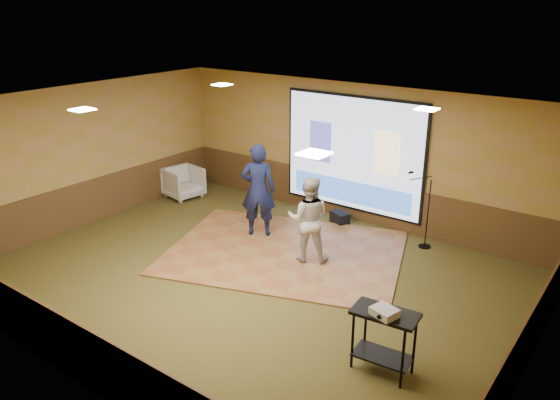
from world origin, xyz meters
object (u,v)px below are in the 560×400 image
Objects in this scene: projector at (384,312)px; player_left at (258,190)px; banquet_chair at (184,183)px; duffel_bag at (340,218)px; mic_stand at (424,223)px; dance_floor at (285,252)px; projector_screen at (352,155)px; av_table at (384,331)px; player_right at (309,219)px.

player_left is at bearing 163.35° from projector.
banquet_chair reaches higher than duffel_bag.
mic_stand is (2.95, 1.51, -0.50)m from player_left.
dance_floor is 3.94m from projector.
duffel_bag is (-1.92, 0.05, -0.37)m from mic_stand.
dance_floor is at bearing -95.53° from banquet_chair.
duffel_bag is at bearing -97.74° from projector_screen.
av_table is at bearing -34.25° from dance_floor.
projector is at bearing -105.15° from banquet_chair.
projector is 0.21× the size of mic_stand.
dance_floor is 14.07× the size of projector.
projector is at bearing -35.08° from dance_floor.
dance_floor is 3.82m from av_table.
banquet_chair is at bearing 164.64° from mic_stand.
mic_stand is (-1.12, 4.06, -0.44)m from projector.
projector_screen is at bearing 124.17° from av_table.
duffel_bag is (-0.05, -0.35, -1.35)m from projector_screen.
av_table is 0.59× the size of mic_stand.
player_left is (-1.07, -1.91, -0.48)m from projector_screen.
projector is (4.07, -2.55, -0.06)m from player_left.
banquet_chair reaches higher than dance_floor.
player_right is 2.42m from mic_stand.
av_table reaches higher than duffel_bag.
mic_stand is 3.71× the size of duffel_bag.
projector reaches higher than dance_floor.
mic_stand reaches higher than duffel_bag.
dance_floor is at bearing 160.38° from projector.
player_right reaches higher than mic_stand.
projector_screen is 5.37m from av_table.
av_table is 5.06m from duffel_bag.
projector is (0.02, -0.08, 0.33)m from av_table.
dance_floor is at bearing 145.75° from av_table.
player_right is 4.56m from banquet_chair.
projector_screen is at bearing 139.33° from projector.
av_table is at bearing -97.64° from mic_stand.
mic_stand reaches higher than dance_floor.
dance_floor is 2.28× the size of player_left.
av_table is 7.67m from banquet_chair.
projector is at bearing 115.45° from player_left.
player_right is 5.21× the size of projector.
av_table is 2.18× the size of duffel_bag.
player_left is 3.08m from banquet_chair.
mic_stand is at bearing 105.41° from av_table.
player_left is at bearing 159.44° from dance_floor.
av_table is at bearing 116.15° from player_left.
projector_screen is at bearing 86.40° from dance_floor.
mic_stand is 5.93m from banquet_chair.
duffel_bag is at bearing 126.84° from av_table.
av_table reaches higher than dance_floor.
av_table is 0.34m from projector.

